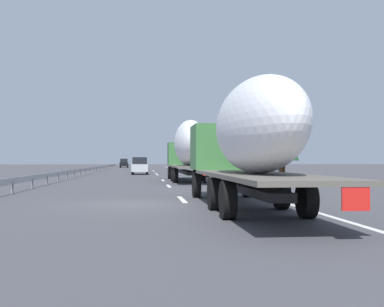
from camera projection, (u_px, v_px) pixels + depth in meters
ground_plane at (141, 174)px, 56.81m from camera, size 260.00×260.00×0.00m
lane_stripe_0 at (182, 199)px, 19.20m from camera, size 3.20×0.20×0.01m
lane_stripe_1 at (169, 186)px, 29.22m from camera, size 3.20×0.20×0.01m
lane_stripe_2 at (163, 180)px, 37.61m from camera, size 3.20×0.20×0.01m
lane_stripe_3 at (158, 175)px, 51.41m from camera, size 3.20×0.20×0.01m
lane_stripe_4 at (156, 173)px, 57.02m from camera, size 3.20×0.20×0.01m
lane_stripe_5 at (153, 170)px, 73.77m from camera, size 3.20×0.20×0.01m
lane_stripe_6 at (154, 171)px, 68.10m from camera, size 3.20×0.20×0.01m
edge_line_right at (183, 172)px, 62.35m from camera, size 110.00×0.20×0.01m
truck_lead at (188, 148)px, 35.48m from camera, size 13.30×2.55×4.50m
truck_trailing at (247, 138)px, 15.38m from camera, size 14.10×2.55×4.03m
car_red_compact at (142, 164)px, 82.43m from camera, size 4.30×1.78×1.92m
car_black_suv at (124, 163)px, 102.80m from camera, size 4.65×1.78×1.94m
car_silver_hatch at (140, 166)px, 53.62m from camera, size 4.67×1.84×1.94m
car_blue_sedan at (141, 165)px, 68.60m from camera, size 4.61×1.83×1.78m
road_sign at (196, 156)px, 58.51m from camera, size 0.10×0.90×3.03m
tree_0 at (227, 145)px, 59.03m from camera, size 2.52×2.52×5.60m
tree_1 at (283, 131)px, 44.46m from camera, size 2.85×2.85×7.16m
tree_2 at (280, 131)px, 41.10m from camera, size 2.82×2.82×6.39m
guardrail_median at (93, 168)px, 59.18m from camera, size 94.00×0.10×0.76m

